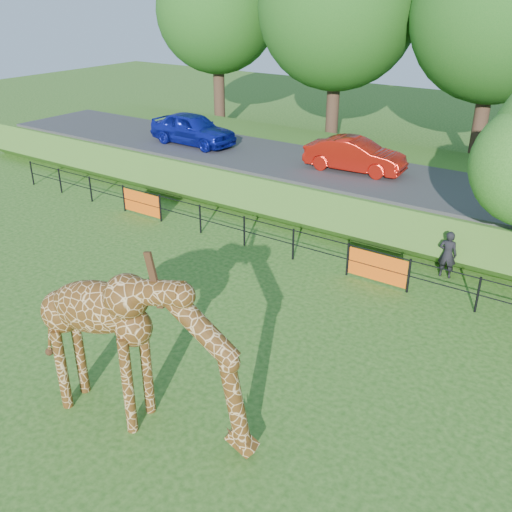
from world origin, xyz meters
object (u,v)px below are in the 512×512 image
Objects in this scene: giraffe at (141,351)px; visitor at (448,254)px; car_red at (355,155)px; car_blue at (193,129)px.

giraffe is 3.24× the size of visitor.
giraffe is 10.62m from visitor.
car_red is at bearing -45.75° from visitor.
car_blue is 1.08× the size of car_red.
visitor is (5.39, -4.41, -1.32)m from car_red.
car_red is (8.27, 0.41, -0.08)m from car_blue.
car_blue reaches higher than car_red.
giraffe is at bearing -174.95° from car_red.
giraffe is at bearing 67.18° from visitor.
car_blue is at bearing 88.50° from car_red.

